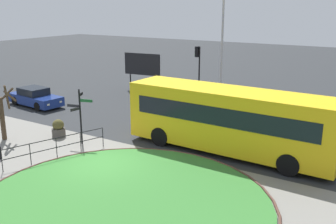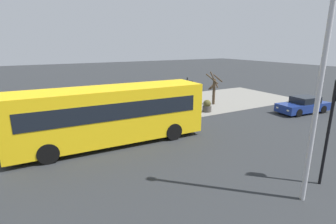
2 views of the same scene
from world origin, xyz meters
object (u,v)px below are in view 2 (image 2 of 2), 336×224
at_px(signpost_directional, 187,93).
at_px(planter_near_signpost, 207,106).
at_px(car_near_lane, 303,105).
at_px(traffic_light_near, 334,110).
at_px(bollard_foreground, 182,99).
at_px(bus_yellow, 111,114).
at_px(street_tree_bare, 214,88).
at_px(lamppost_tall, 322,72).

height_order(signpost_directional, planter_near_signpost, signpost_directional).
distance_m(car_near_lane, traffic_light_near, 12.18).
xyz_separation_m(signpost_directional, bollard_foreground, (-1.82, -3.62, -1.41)).
relative_size(bollard_foreground, traffic_light_near, 0.16).
xyz_separation_m(bus_yellow, street_tree_bare, (-11.07, -4.70, -0.18)).
height_order(traffic_light_near, lamppost_tall, lamppost_tall).
distance_m(signpost_directional, bus_yellow, 7.66).
relative_size(signpost_directional, planter_near_signpost, 2.92).
relative_size(bus_yellow, traffic_light_near, 2.52).
bearing_deg(car_near_lane, planter_near_signpost, -25.36).
distance_m(bollard_foreground, street_tree_bare, 3.17).
height_order(bus_yellow, traffic_light_near, traffic_light_near).
xyz_separation_m(bus_yellow, traffic_light_near, (-6.12, 8.35, 1.34)).
xyz_separation_m(signpost_directional, car_near_lane, (-8.60, 4.17, -1.14)).
bearing_deg(bollard_foreground, signpost_directional, 63.26).
distance_m(signpost_directional, traffic_light_near, 11.49).
relative_size(traffic_light_near, street_tree_bare, 1.36).
bearing_deg(bus_yellow, traffic_light_near, -52.04).
bearing_deg(traffic_light_near, car_near_lane, 43.91).
xyz_separation_m(bollard_foreground, traffic_light_near, (2.74, 14.99, 2.70)).
bearing_deg(traffic_light_near, street_tree_bare, 76.01).
bearing_deg(signpost_directional, planter_near_signpost, 175.29).
bearing_deg(traffic_light_near, lamppost_tall, -162.83).
bearing_deg(bollard_foreground, car_near_lane, 131.04).
xyz_separation_m(lamppost_tall, street_tree_bare, (-6.69, -13.37, -3.07)).
relative_size(signpost_directional, car_near_lane, 0.65).
relative_size(bollard_foreground, street_tree_bare, 0.22).
bearing_deg(bus_yellow, signpost_directional, 24.99).
bearing_deg(planter_near_signpost, traffic_light_near, 75.98).
relative_size(traffic_light_near, lamppost_tall, 0.49).
height_order(signpost_directional, lamppost_tall, lamppost_tall).
distance_m(bus_yellow, planter_near_signpost, 9.46).
xyz_separation_m(signpost_directional, bus_yellow, (7.04, 3.03, -0.05)).
bearing_deg(traffic_light_near, bus_yellow, 133.05).
xyz_separation_m(bollard_foreground, planter_near_signpost, (-0.06, 3.77, 0.12)).
distance_m(signpost_directional, car_near_lane, 9.63).
bearing_deg(planter_near_signpost, signpost_directional, -4.71).
height_order(traffic_light_near, planter_near_signpost, traffic_light_near).
height_order(traffic_light_near, street_tree_bare, traffic_light_near).
bearing_deg(signpost_directional, street_tree_bare, -157.47).
xyz_separation_m(car_near_lane, planter_near_signpost, (6.72, -4.01, -0.15)).
bearing_deg(signpost_directional, traffic_light_near, 85.40).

